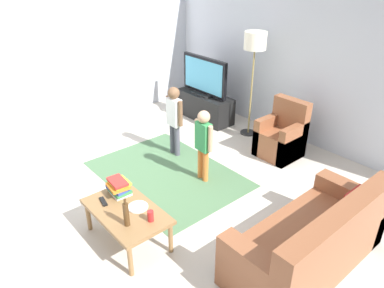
# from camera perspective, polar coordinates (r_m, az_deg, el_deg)

# --- Properties ---
(ground) EXTENTS (7.80, 7.80, 0.00)m
(ground) POSITION_cam_1_polar(r_m,az_deg,el_deg) (4.80, -5.52, -9.07)
(ground) COLOR beige
(wall_back) EXTENTS (6.00, 0.12, 2.70)m
(wall_back) POSITION_cam_1_polar(r_m,az_deg,el_deg) (6.25, 17.39, 12.43)
(wall_back) COLOR silver
(wall_back) RESTS_ON ground
(wall_left) EXTENTS (0.12, 6.00, 2.70)m
(wall_left) POSITION_cam_1_polar(r_m,az_deg,el_deg) (6.74, -21.49, 12.84)
(wall_left) COLOR silver
(wall_left) RESTS_ON ground
(area_rug) EXTENTS (2.20, 1.60, 0.01)m
(area_rug) POSITION_cam_1_polar(r_m,az_deg,el_deg) (5.35, -3.92, -4.69)
(area_rug) COLOR #4C724C
(area_rug) RESTS_ON ground
(tv_stand) EXTENTS (1.20, 0.44, 0.50)m
(tv_stand) POSITION_cam_1_polar(r_m,az_deg,el_deg) (7.05, 2.00, 5.86)
(tv_stand) COLOR black
(tv_stand) RESTS_ON ground
(tv) EXTENTS (1.10, 0.28, 0.71)m
(tv) POSITION_cam_1_polar(r_m,az_deg,el_deg) (6.84, 1.95, 10.52)
(tv) COLOR black
(tv) RESTS_ON tv_stand
(couch) EXTENTS (0.80, 1.80, 0.86)m
(couch) POSITION_cam_1_polar(r_m,az_deg,el_deg) (3.95, 18.64, -14.74)
(couch) COLOR brown
(couch) RESTS_ON ground
(armchair) EXTENTS (0.60, 0.60, 0.90)m
(armchair) POSITION_cam_1_polar(r_m,az_deg,el_deg) (5.89, 13.95, 0.99)
(armchair) COLOR brown
(armchair) RESTS_ON ground
(floor_lamp) EXTENTS (0.36, 0.36, 1.78)m
(floor_lamp) POSITION_cam_1_polar(r_m,az_deg,el_deg) (6.11, 9.84, 14.83)
(floor_lamp) COLOR #262626
(floor_lamp) RESTS_ON ground
(child_near_tv) EXTENTS (0.38, 0.18, 1.12)m
(child_near_tv) POSITION_cam_1_polar(r_m,az_deg,el_deg) (5.58, -2.81, 4.56)
(child_near_tv) COLOR #4C4C59
(child_near_tv) RESTS_ON ground
(child_center) EXTENTS (0.35, 0.17, 1.05)m
(child_center) POSITION_cam_1_polar(r_m,az_deg,el_deg) (4.92, 1.80, 0.71)
(child_center) COLOR orange
(child_center) RESTS_ON ground
(coffee_table) EXTENTS (1.00, 0.60, 0.42)m
(coffee_table) POSITION_cam_1_polar(r_m,az_deg,el_deg) (4.06, -10.24, -10.66)
(coffee_table) COLOR olive
(coffee_table) RESTS_ON ground
(book_stack) EXTENTS (0.28, 0.25, 0.19)m
(book_stack) POSITION_cam_1_polar(r_m,az_deg,el_deg) (4.24, -11.42, -6.65)
(book_stack) COLOR white
(book_stack) RESTS_ON coffee_table
(bottle) EXTENTS (0.06, 0.06, 0.32)m
(bottle) POSITION_cam_1_polar(r_m,az_deg,el_deg) (3.75, -10.28, -10.78)
(bottle) COLOR #4C3319
(bottle) RESTS_ON coffee_table
(tv_remote) EXTENTS (0.18, 0.08, 0.02)m
(tv_remote) POSITION_cam_1_polar(r_m,az_deg,el_deg) (4.19, -13.73, -8.75)
(tv_remote) COLOR black
(tv_remote) RESTS_ON coffee_table
(soda_can) EXTENTS (0.07, 0.07, 0.12)m
(soda_can) POSITION_cam_1_polar(r_m,az_deg,el_deg) (3.82, -6.53, -11.15)
(soda_can) COLOR red
(soda_can) RESTS_ON coffee_table
(plate) EXTENTS (0.22, 0.22, 0.02)m
(plate) POSITION_cam_1_polar(r_m,az_deg,el_deg) (4.04, -8.46, -9.74)
(plate) COLOR white
(plate) RESTS_ON coffee_table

